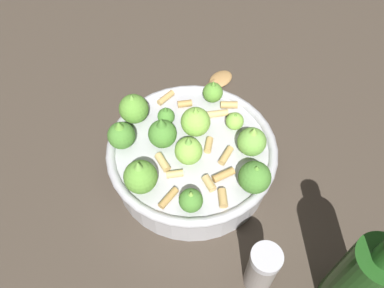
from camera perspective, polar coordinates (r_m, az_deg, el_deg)
ground_plane at (r=0.62m, az=-0.00°, el=-3.89°), size 2.40×2.40×0.00m
cooking_pan at (r=0.59m, az=-0.19°, el=-1.61°), size 0.25×0.25×0.12m
pepper_shaker at (r=0.51m, az=10.27°, el=-17.66°), size 0.04×0.04×0.09m
olive_oil_bottle at (r=0.50m, az=23.67°, el=-17.80°), size 0.06×0.06×0.20m
wooden_spoon at (r=0.71m, az=0.76°, el=6.83°), size 0.12×0.20×0.02m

